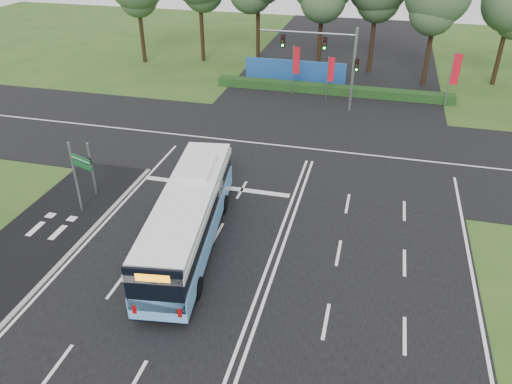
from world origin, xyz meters
TOP-DOWN VIEW (x-y plane):
  - ground at (0.00, 0.00)m, footprint 120.00×120.00m
  - road_main at (0.00, 0.00)m, footprint 20.00×120.00m
  - road_cross at (0.00, 12.00)m, footprint 120.00×14.00m
  - bike_path at (-12.50, -3.00)m, footprint 5.00×18.00m
  - kerb_strip at (-10.10, -3.00)m, footprint 0.25×18.00m
  - city_bus at (-4.33, -1.21)m, footprint 4.21×12.43m
  - pedestrian_signal at (-11.86, 2.20)m, footprint 0.33×0.42m
  - street_sign at (-11.37, 0.21)m, footprint 1.63×0.69m
  - banner_flag_left at (-3.38, 23.42)m, footprint 0.66×0.19m
  - banner_flag_mid at (-0.11, 22.68)m, footprint 0.59×0.11m
  - banner_flag_right at (10.25, 23.13)m, footprint 0.71×0.23m
  - traffic_light_gantry at (0.21, 20.50)m, footprint 8.41×0.28m
  - hedge at (0.00, 24.50)m, footprint 22.00×1.20m
  - blue_hoarding at (-4.00, 27.00)m, footprint 10.00×0.30m

SIDE VIEW (x-z plane):
  - ground at x=0.00m, z-range 0.00..0.00m
  - road_main at x=0.00m, z-range 0.00..0.04m
  - road_cross at x=0.00m, z-range 0.00..0.05m
  - bike_path at x=-12.50m, z-range 0.00..0.06m
  - kerb_strip at x=-10.10m, z-range 0.00..0.12m
  - hedge at x=0.00m, z-range 0.00..0.80m
  - blue_hoarding at x=-4.00m, z-range 0.00..2.20m
  - city_bus at x=-4.33m, z-range 0.01..3.51m
  - pedestrian_signal at x=-11.86m, z-range 0.16..3.68m
  - banner_flag_mid at x=-0.11m, z-range 0.63..4.64m
  - street_sign at x=-11.37m, z-range 0.54..4.98m
  - banner_flag_left at x=-3.38m, z-range 0.69..5.23m
  - banner_flag_right at x=10.25m, z-range 0.73..5.65m
  - traffic_light_gantry at x=0.21m, z-range 1.16..8.16m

